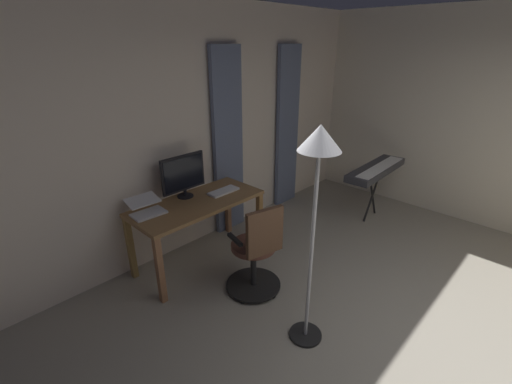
# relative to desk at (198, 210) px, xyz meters

# --- Properties ---
(back_room_partition) EXTENTS (5.72, 0.10, 2.79)m
(back_room_partition) POSITION_rel_desk_xyz_m (-0.41, -0.47, 0.74)
(back_room_partition) COLOR beige
(back_room_partition) RESTS_ON ground
(curtain_left_panel) EXTENTS (0.44, 0.06, 2.32)m
(curtain_left_panel) POSITION_rel_desk_xyz_m (-1.96, -0.36, 0.50)
(curtain_left_panel) COLOR slate
(curtain_left_panel) RESTS_ON ground
(curtain_right_panel) EXTENTS (0.45, 0.06, 2.32)m
(curtain_right_panel) POSITION_rel_desk_xyz_m (-0.79, -0.36, 0.50)
(curtain_right_panel) COLOR slate
(curtain_right_panel) RESTS_ON ground
(desk) EXTENTS (1.44, 0.64, 0.76)m
(desk) POSITION_rel_desk_xyz_m (0.00, 0.00, 0.00)
(desk) COLOR olive
(desk) RESTS_ON ground
(office_chair) EXTENTS (0.56, 0.56, 0.98)m
(office_chair) POSITION_rel_desk_xyz_m (-0.06, 0.84, -0.20)
(office_chair) COLOR black
(office_chair) RESTS_ON ground
(computer_monitor) EXTENTS (0.53, 0.18, 0.48)m
(computer_monitor) POSITION_rel_desk_xyz_m (0.01, -0.20, 0.36)
(computer_monitor) COLOR black
(computer_monitor) RESTS_ON desk
(computer_keyboard) EXTENTS (0.37, 0.15, 0.02)m
(computer_keyboard) POSITION_rel_desk_xyz_m (-0.36, 0.02, 0.11)
(computer_keyboard) COLOR white
(computer_keyboard) RESTS_ON desk
(laptop) EXTENTS (0.33, 0.32, 0.15)m
(laptop) POSITION_rel_desk_xyz_m (0.52, -0.14, 0.15)
(laptop) COLOR silver
(laptop) RESTS_ON desk
(piano_keyboard) EXTENTS (1.25, 0.37, 0.79)m
(piano_keyboard) POSITION_rel_desk_xyz_m (-2.36, 0.90, 0.07)
(piano_keyboard) COLOR black
(piano_keyboard) RESTS_ON ground
(floor_lamp) EXTENTS (0.30, 0.30, 1.84)m
(floor_lamp) POSITION_rel_desk_xyz_m (0.08, 1.55, 0.87)
(floor_lamp) COLOR black
(floor_lamp) RESTS_ON ground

